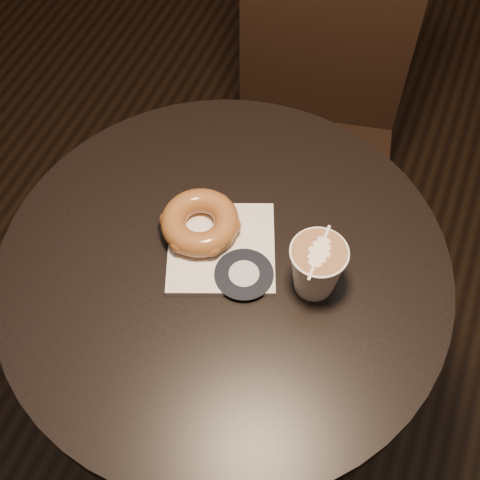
{
  "coord_description": "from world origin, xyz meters",
  "views": [
    {
      "loc": [
        0.22,
        -0.48,
        1.63
      ],
      "look_at": [
        0.01,
        0.03,
        0.79
      ],
      "focal_mm": 50.0,
      "sensor_mm": 36.0,
      "label": 1
    }
  ],
  "objects_px": {
    "cafe_table": "(226,322)",
    "doughnut": "(200,222)",
    "chair": "(315,114)",
    "latte_cup": "(316,269)",
    "pastry_bag": "(221,248)"
  },
  "relations": [
    {
      "from": "doughnut",
      "to": "latte_cup",
      "type": "relative_size",
      "value": 1.31
    },
    {
      "from": "doughnut",
      "to": "latte_cup",
      "type": "bearing_deg",
      "value": -7.18
    },
    {
      "from": "cafe_table",
      "to": "doughnut",
      "type": "relative_size",
      "value": 6.11
    },
    {
      "from": "chair",
      "to": "latte_cup",
      "type": "bearing_deg",
      "value": -85.74
    },
    {
      "from": "pastry_bag",
      "to": "latte_cup",
      "type": "relative_size",
      "value": 1.75
    },
    {
      "from": "pastry_bag",
      "to": "doughnut",
      "type": "bearing_deg",
      "value": 136.69
    },
    {
      "from": "cafe_table",
      "to": "doughnut",
      "type": "bearing_deg",
      "value": 143.13
    },
    {
      "from": "cafe_table",
      "to": "chair",
      "type": "bearing_deg",
      "value": 91.47
    },
    {
      "from": "pastry_bag",
      "to": "latte_cup",
      "type": "xyz_separation_m",
      "value": [
        0.15,
        -0.01,
        0.04
      ]
    },
    {
      "from": "pastry_bag",
      "to": "cafe_table",
      "type": "bearing_deg",
      "value": -81.97
    },
    {
      "from": "pastry_bag",
      "to": "doughnut",
      "type": "xyz_separation_m",
      "value": [
        -0.04,
        0.02,
        0.02
      ]
    },
    {
      "from": "chair",
      "to": "pastry_bag",
      "type": "relative_size",
      "value": 5.69
    },
    {
      "from": "chair",
      "to": "latte_cup",
      "type": "height_order",
      "value": "chair"
    },
    {
      "from": "pastry_bag",
      "to": "doughnut",
      "type": "height_order",
      "value": "doughnut"
    },
    {
      "from": "doughnut",
      "to": "latte_cup",
      "type": "height_order",
      "value": "latte_cup"
    }
  ]
}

